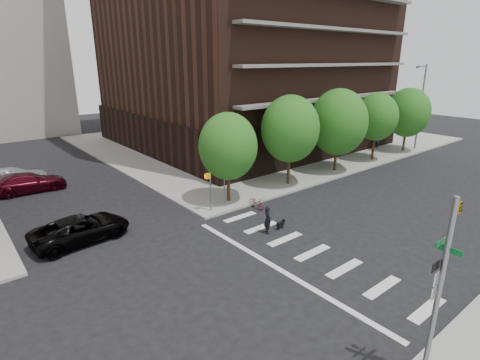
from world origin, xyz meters
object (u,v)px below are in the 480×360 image
dog_walker (268,220)px  pedestrian_far (377,141)px  parked_car_black (81,229)px  scooter (257,202)px  parked_car_silver (14,179)px  traffic_signal (436,305)px  parked_car_maroon (29,183)px

dog_walker → pedestrian_far: size_ratio=1.03×
parked_car_black → scooter: (10.75, -2.50, -0.33)m
parked_car_silver → scooter: bearing=-141.2°
parked_car_silver → traffic_signal: bearing=-167.0°
pedestrian_far → scooter: bearing=-53.9°
traffic_signal → dog_walker: traffic_signal is taller
parked_car_silver → dog_walker: bearing=-151.4°
traffic_signal → dog_walker: bearing=73.1°
traffic_signal → dog_walker: size_ratio=3.58×
traffic_signal → parked_car_silver: size_ratio=1.25×
scooter → dog_walker: size_ratio=0.91×
traffic_signal → scooter: bearing=69.1°
parked_car_black → pedestrian_far: 32.72m
parked_car_maroon → parked_car_silver: (-0.74, 1.61, 0.05)m
traffic_signal → pedestrian_far: size_ratio=3.69×
parked_car_silver → dog_walker: (9.88, -18.20, 0.05)m
parked_car_black → parked_car_maroon: 10.83m
parked_car_black → pedestrian_far: bearing=-92.0°
parked_car_black → dog_walker: bearing=-129.1°
scooter → dog_walker: (-2.07, -3.27, 0.44)m
parked_car_maroon → pedestrian_far: (33.12, -8.82, 0.22)m
traffic_signal → parked_car_silver: traffic_signal is taller
scooter → pedestrian_far: bearing=15.2°
parked_car_maroon → parked_car_silver: bearing=28.6°
parked_car_black → pedestrian_far: pedestrian_far is taller
scooter → traffic_signal: bearing=-107.3°
dog_walker → scooter: bearing=-13.9°
parked_car_maroon → traffic_signal: bearing=-163.9°
traffic_signal → parked_car_black: size_ratio=1.14×
dog_walker → parked_car_black: bearing=74.8°
parked_car_black → dog_walker: (8.68, -5.77, 0.11)m
traffic_signal → scooter: 15.15m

